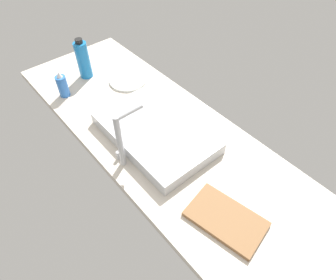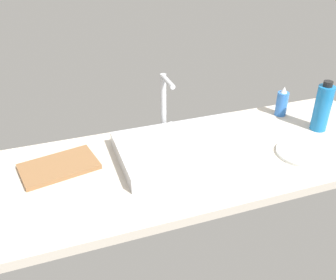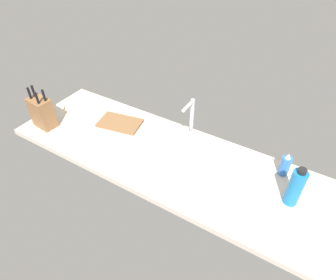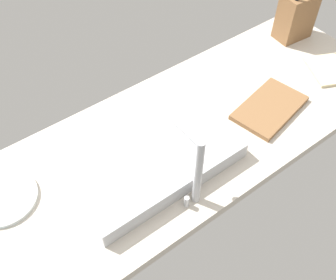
# 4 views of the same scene
# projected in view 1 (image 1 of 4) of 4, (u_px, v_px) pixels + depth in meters

# --- Properties ---
(countertop_slab) EXTENTS (1.89, 0.60, 0.04)m
(countertop_slab) POSITION_uv_depth(u_px,v_px,m) (171.00, 145.00, 1.32)
(countertop_slab) COLOR beige
(countertop_slab) RESTS_ON ground
(sink_basin) EXTENTS (0.53, 0.33, 0.06)m
(sink_basin) POSITION_uv_depth(u_px,v_px,m) (155.00, 133.00, 1.31)
(sink_basin) COLOR #B7BABF
(sink_basin) RESTS_ON countertop_slab
(faucet) EXTENTS (0.06, 0.12, 0.26)m
(faucet) POSITION_uv_depth(u_px,v_px,m) (122.00, 137.00, 1.13)
(faucet) COLOR #B7BABF
(faucet) RESTS_ON countertop_slab
(cutting_board) EXTENTS (0.30, 0.21, 0.02)m
(cutting_board) POSITION_uv_depth(u_px,v_px,m) (226.00, 219.00, 1.05)
(cutting_board) COLOR brown
(cutting_board) RESTS_ON countertop_slab
(soap_bottle) EXTENTS (0.05, 0.05, 0.14)m
(soap_bottle) POSITION_uv_depth(u_px,v_px,m) (62.00, 85.00, 1.49)
(soap_bottle) COLOR blue
(soap_bottle) RESTS_ON countertop_slab
(water_bottle) EXTENTS (0.07, 0.07, 0.22)m
(water_bottle) POSITION_uv_depth(u_px,v_px,m) (83.00, 60.00, 1.57)
(water_bottle) COLOR #1970B7
(water_bottle) RESTS_ON countertop_slab
(dinner_plate) EXTENTS (0.20, 0.20, 0.01)m
(dinner_plate) POSITION_uv_depth(u_px,v_px,m) (128.00, 80.00, 1.61)
(dinner_plate) COLOR silver
(dinner_plate) RESTS_ON countertop_slab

